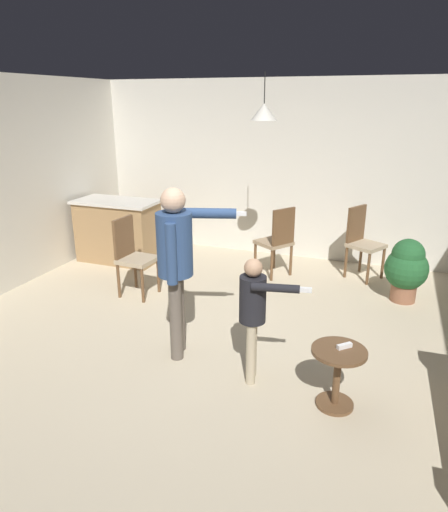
# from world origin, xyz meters

# --- Properties ---
(ground) EXTENTS (7.68, 7.68, 0.00)m
(ground) POSITION_xyz_m (0.00, 0.00, 0.00)
(ground) COLOR beige
(wall_back) EXTENTS (6.40, 0.10, 2.70)m
(wall_back) POSITION_xyz_m (0.00, 3.20, 1.35)
(wall_back) COLOR silver
(wall_back) RESTS_ON ground
(kitchen_counter) EXTENTS (1.26, 0.66, 0.95)m
(kitchen_counter) POSITION_xyz_m (-2.45, 2.00, 0.48)
(kitchen_counter) COLOR #99754C
(kitchen_counter) RESTS_ON ground
(side_table_by_couch) EXTENTS (0.44, 0.44, 0.52)m
(side_table_by_couch) POSITION_xyz_m (1.19, -0.49, 0.33)
(side_table_by_couch) COLOR brown
(side_table_by_couch) RESTS_ON ground
(person_adult) EXTENTS (0.74, 0.63, 1.66)m
(person_adult) POSITION_xyz_m (-0.36, -0.20, 1.03)
(person_adult) COLOR #60564C
(person_adult) RESTS_ON ground
(person_child) EXTENTS (0.62, 0.33, 1.15)m
(person_child) POSITION_xyz_m (0.44, -0.37, 0.71)
(person_child) COLOR tan
(person_child) RESTS_ON ground
(dining_chair_by_counter) EXTENTS (0.58, 0.58, 1.00)m
(dining_chair_by_counter) POSITION_xyz_m (0.01, 2.20, 0.55)
(dining_chair_by_counter) COLOR brown
(dining_chair_by_counter) RESTS_ON ground
(dining_chair_near_wall) EXTENTS (0.45, 0.45, 1.00)m
(dining_chair_near_wall) POSITION_xyz_m (-1.55, 0.93, 0.55)
(dining_chair_near_wall) COLOR brown
(dining_chair_near_wall) RESTS_ON ground
(dining_chair_centre_back) EXTENTS (0.57, 0.57, 1.00)m
(dining_chair_centre_back) POSITION_xyz_m (1.12, 2.58, 0.55)
(dining_chair_centre_back) COLOR brown
(dining_chair_centre_back) RESTS_ON ground
(potted_plant_corner) EXTENTS (0.52, 0.52, 0.80)m
(potted_plant_corner) POSITION_xyz_m (1.71, 1.92, 0.44)
(potted_plant_corner) COLOR brown
(potted_plant_corner) RESTS_ON ground
(spare_remote_on_table) EXTENTS (0.12, 0.12, 0.04)m
(spare_remote_on_table) POSITION_xyz_m (1.22, -0.45, 0.54)
(spare_remote_on_table) COLOR white
(spare_remote_on_table) RESTS_ON side_table_by_couch
(ceiling_light_pendant) EXTENTS (0.32, 0.32, 0.55)m
(ceiling_light_pendant) POSITION_xyz_m (-0.11, 1.76, 2.25)
(ceiling_light_pendant) COLOR silver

